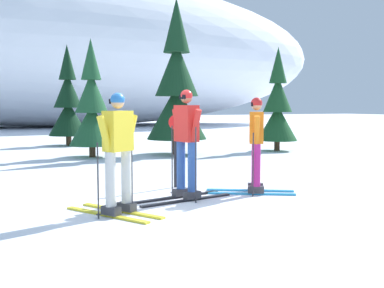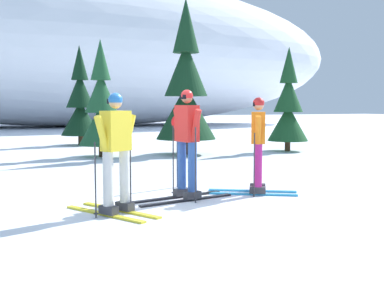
# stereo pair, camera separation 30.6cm
# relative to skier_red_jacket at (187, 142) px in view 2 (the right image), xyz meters

# --- Properties ---
(ground_plane) EXTENTS (120.00, 120.00, 0.00)m
(ground_plane) POSITION_rel_skier_red_jacket_xyz_m (-0.63, -0.25, -0.97)
(ground_plane) COLOR white
(skier_red_jacket) EXTENTS (1.81, 0.79, 1.84)m
(skier_red_jacket) POSITION_rel_skier_red_jacket_xyz_m (0.00, 0.00, 0.00)
(skier_red_jacket) COLOR black
(skier_red_jacket) RESTS_ON ground
(skier_yellow_jacket) EXTENTS (1.14, 1.60, 1.76)m
(skier_yellow_jacket) POSITION_rel_skier_red_jacket_xyz_m (-1.36, -0.64, -0.05)
(skier_yellow_jacket) COLOR gold
(skier_yellow_jacket) RESTS_ON ground
(skier_orange_jacket) EXTENTS (1.59, 1.19, 1.72)m
(skier_orange_jacket) POSITION_rel_skier_red_jacket_xyz_m (1.36, -0.03, -0.07)
(skier_orange_jacket) COLOR #2893CC
(skier_orange_jacket) RESTS_ON ground
(pine_tree_center_left) EXTENTS (1.38, 1.38, 3.59)m
(pine_tree_center_left) POSITION_rel_skier_red_jacket_xyz_m (0.05, 7.07, 0.53)
(pine_tree_center_left) COLOR #47301E
(pine_tree_center_left) RESTS_ON ground
(pine_tree_center_right) EXTENTS (1.52, 1.52, 3.93)m
(pine_tree_center_right) POSITION_rel_skier_red_jacket_xyz_m (0.17, 11.61, 0.68)
(pine_tree_center_right) COLOR #47301E
(pine_tree_center_right) RESTS_ON ground
(pine_tree_right) EXTENTS (1.91, 1.91, 4.96)m
(pine_tree_right) POSITION_rel_skier_red_jacket_xyz_m (2.70, 6.71, 1.11)
(pine_tree_right) COLOR #47301E
(pine_tree_right) RESTS_ON ground
(pine_tree_far_right) EXTENTS (1.38, 1.38, 3.57)m
(pine_tree_far_right) POSITION_rel_skier_red_jacket_xyz_m (6.33, 6.35, 0.53)
(pine_tree_far_right) COLOR #47301E
(pine_tree_far_right) RESTS_ON ground
(snow_ridge_background) EXTENTS (41.80, 16.02, 11.09)m
(snow_ridge_background) POSITION_rel_skier_red_jacket_xyz_m (3.22, 28.64, 4.58)
(snow_ridge_background) COLOR white
(snow_ridge_background) RESTS_ON ground
(trail_marker_post) EXTENTS (0.28, 0.07, 1.40)m
(trail_marker_post) POSITION_rel_skier_red_jacket_xyz_m (0.28, 1.12, -0.17)
(trail_marker_post) COLOR black
(trail_marker_post) RESTS_ON ground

